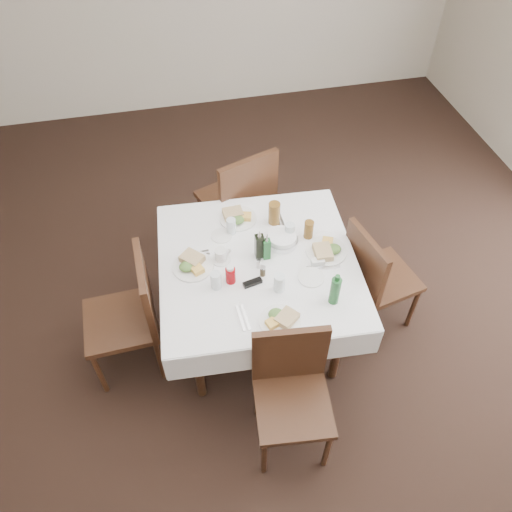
{
  "coord_description": "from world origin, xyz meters",
  "views": [
    {
      "loc": [
        -0.4,
        -1.83,
        3.14
      ],
      "look_at": [
        0.06,
        0.25,
        0.8
      ],
      "focal_mm": 35.0,
      "sensor_mm": 36.0,
      "label": 1
    }
  ],
  "objects_px": {
    "chair_south": "(291,385)",
    "water_n": "(231,226)",
    "ketchup_bottle": "(230,275)",
    "chair_east": "(374,274)",
    "oil_cruet_dark": "(259,245)",
    "green_bottle": "(335,290)",
    "bread_basket": "(282,239)",
    "water_s": "(279,283)",
    "oil_cruet_green": "(266,248)",
    "dining_table": "(258,270)",
    "chair_west": "(132,311)",
    "coffee_mug": "(221,256)",
    "water_w": "(216,280)",
    "chair_north": "(241,198)",
    "water_e": "(290,231)"
  },
  "relations": [
    {
      "from": "water_e",
      "to": "green_bottle",
      "type": "height_order",
      "value": "green_bottle"
    },
    {
      "from": "chair_north",
      "to": "chair_west",
      "type": "distance_m",
      "value": 1.25
    },
    {
      "from": "water_s",
      "to": "green_bottle",
      "type": "height_order",
      "value": "green_bottle"
    },
    {
      "from": "chair_north",
      "to": "water_e",
      "type": "height_order",
      "value": "chair_north"
    },
    {
      "from": "water_n",
      "to": "oil_cruet_dark",
      "type": "height_order",
      "value": "oil_cruet_dark"
    },
    {
      "from": "chair_south",
      "to": "water_n",
      "type": "xyz_separation_m",
      "value": [
        -0.14,
        1.06,
        0.3
      ]
    },
    {
      "from": "chair_north",
      "to": "water_n",
      "type": "relative_size",
      "value": 8.86
    },
    {
      "from": "water_w",
      "to": "green_bottle",
      "type": "relative_size",
      "value": 0.52
    },
    {
      "from": "water_w",
      "to": "oil_cruet_green",
      "type": "xyz_separation_m",
      "value": [
        0.35,
        0.17,
        0.02
      ]
    },
    {
      "from": "water_n",
      "to": "ketchup_bottle",
      "type": "relative_size",
      "value": 0.87
    },
    {
      "from": "chair_east",
      "to": "oil_cruet_dark",
      "type": "bearing_deg",
      "value": 170.51
    },
    {
      "from": "dining_table",
      "to": "coffee_mug",
      "type": "relative_size",
      "value": 10.11
    },
    {
      "from": "chair_south",
      "to": "green_bottle",
      "type": "xyz_separation_m",
      "value": [
        0.34,
        0.36,
        0.34
      ]
    },
    {
      "from": "chair_west",
      "to": "green_bottle",
      "type": "bearing_deg",
      "value": -16.41
    },
    {
      "from": "water_s",
      "to": "green_bottle",
      "type": "xyz_separation_m",
      "value": [
        0.29,
        -0.16,
        0.04
      ]
    },
    {
      "from": "water_e",
      "to": "chair_south",
      "type": "bearing_deg",
      "value": -103.77
    },
    {
      "from": "chair_north",
      "to": "oil_cruet_green",
      "type": "bearing_deg",
      "value": -89.31
    },
    {
      "from": "oil_cruet_green",
      "to": "ketchup_bottle",
      "type": "relative_size",
      "value": 1.46
    },
    {
      "from": "oil_cruet_green",
      "to": "oil_cruet_dark",
      "type": "bearing_deg",
      "value": 152.0
    },
    {
      "from": "chair_south",
      "to": "water_s",
      "type": "relative_size",
      "value": 7.4
    },
    {
      "from": "water_s",
      "to": "oil_cruet_green",
      "type": "xyz_separation_m",
      "value": [
        -0.01,
        0.27,
        0.02
      ]
    },
    {
      "from": "chair_east",
      "to": "bread_basket",
      "type": "bearing_deg",
      "value": 160.87
    },
    {
      "from": "chair_south",
      "to": "chair_east",
      "type": "bearing_deg",
      "value": 41.3
    },
    {
      "from": "water_n",
      "to": "bread_basket",
      "type": "distance_m",
      "value": 0.35
    },
    {
      "from": "chair_east",
      "to": "chair_west",
      "type": "bearing_deg",
      "value": 178.89
    },
    {
      "from": "chair_west",
      "to": "green_bottle",
      "type": "height_order",
      "value": "green_bottle"
    },
    {
      "from": "oil_cruet_green",
      "to": "ketchup_bottle",
      "type": "height_order",
      "value": "oil_cruet_green"
    },
    {
      "from": "water_n",
      "to": "green_bottle",
      "type": "relative_size",
      "value": 0.5
    },
    {
      "from": "oil_cruet_dark",
      "to": "ketchup_bottle",
      "type": "xyz_separation_m",
      "value": [
        -0.22,
        -0.17,
        -0.03
      ]
    },
    {
      "from": "bread_basket",
      "to": "oil_cruet_dark",
      "type": "bearing_deg",
      "value": -154.85
    },
    {
      "from": "chair_south",
      "to": "chair_east",
      "type": "distance_m",
      "value": 1.03
    },
    {
      "from": "water_e",
      "to": "bread_basket",
      "type": "height_order",
      "value": "water_e"
    },
    {
      "from": "water_w",
      "to": "bread_basket",
      "type": "relative_size",
      "value": 0.58
    },
    {
      "from": "water_w",
      "to": "water_s",
      "type": "bearing_deg",
      "value": -15.63
    },
    {
      "from": "ketchup_bottle",
      "to": "green_bottle",
      "type": "xyz_separation_m",
      "value": [
        0.57,
        -0.28,
        0.04
      ]
    },
    {
      "from": "dining_table",
      "to": "chair_south",
      "type": "xyz_separation_m",
      "value": [
        0.02,
        -0.76,
        -0.16
      ]
    },
    {
      "from": "chair_south",
      "to": "coffee_mug",
      "type": "distance_m",
      "value": 0.91
    },
    {
      "from": "water_w",
      "to": "chair_south",
      "type": "bearing_deg",
      "value": -62.71
    },
    {
      "from": "water_n",
      "to": "oil_cruet_green",
      "type": "bearing_deg",
      "value": -56.96
    },
    {
      "from": "oil_cruet_dark",
      "to": "dining_table",
      "type": "bearing_deg",
      "value": -110.45
    },
    {
      "from": "water_e",
      "to": "dining_table",
      "type": "bearing_deg",
      "value": -146.66
    },
    {
      "from": "green_bottle",
      "to": "chair_north",
      "type": "bearing_deg",
      "value": 104.47
    },
    {
      "from": "water_e",
      "to": "bread_basket",
      "type": "bearing_deg",
      "value": -149.72
    },
    {
      "from": "dining_table",
      "to": "coffee_mug",
      "type": "distance_m",
      "value": 0.27
    },
    {
      "from": "bread_basket",
      "to": "ketchup_bottle",
      "type": "distance_m",
      "value": 0.46
    },
    {
      "from": "water_w",
      "to": "oil_cruet_green",
      "type": "relative_size",
      "value": 0.62
    },
    {
      "from": "chair_south",
      "to": "water_e",
      "type": "height_order",
      "value": "chair_south"
    },
    {
      "from": "chair_north",
      "to": "chair_west",
      "type": "xyz_separation_m",
      "value": [
        -0.89,
        -0.88,
        -0.04
      ]
    },
    {
      "from": "dining_table",
      "to": "ketchup_bottle",
      "type": "relative_size",
      "value": 10.04
    },
    {
      "from": "chair_west",
      "to": "water_n",
      "type": "xyz_separation_m",
      "value": [
        0.72,
        0.35,
        0.27
      ]
    }
  ]
}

